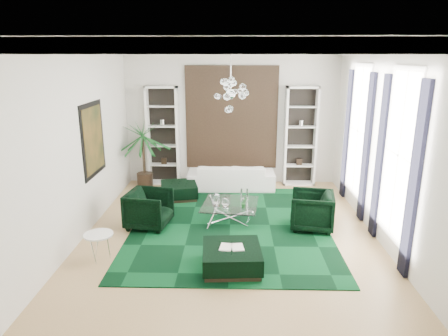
{
  "coord_description": "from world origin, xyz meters",
  "views": [
    {
      "loc": [
        0.08,
        -7.81,
        3.59
      ],
      "look_at": [
        -0.14,
        0.5,
        1.25
      ],
      "focal_mm": 32.0,
      "sensor_mm": 36.0,
      "label": 1
    }
  ],
  "objects_px": {
    "armchair_left": "(149,209)",
    "side_table": "(100,247)",
    "sofa": "(231,176)",
    "ottoman_side": "(179,191)",
    "ottoman_front": "(232,258)",
    "palm": "(143,145)",
    "coffee_table": "(230,212)",
    "armchair_right": "(312,210)"
  },
  "relations": [
    {
      "from": "armchair_left",
      "to": "side_table",
      "type": "height_order",
      "value": "armchair_left"
    },
    {
      "from": "sofa",
      "to": "armchair_left",
      "type": "relative_size",
      "value": 2.68
    },
    {
      "from": "armchair_left",
      "to": "ottoman_side",
      "type": "distance_m",
      "value": 1.86
    },
    {
      "from": "ottoman_side",
      "to": "ottoman_front",
      "type": "bearing_deg",
      "value": -68.48
    },
    {
      "from": "side_table",
      "to": "palm",
      "type": "relative_size",
      "value": 0.22
    },
    {
      "from": "coffee_table",
      "to": "ottoman_side",
      "type": "relative_size",
      "value": 1.33
    },
    {
      "from": "palm",
      "to": "ottoman_front",
      "type": "bearing_deg",
      "value": -60.95
    },
    {
      "from": "coffee_table",
      "to": "palm",
      "type": "relative_size",
      "value": 0.5
    },
    {
      "from": "armchair_left",
      "to": "coffee_table",
      "type": "bearing_deg",
      "value": -69.03
    },
    {
      "from": "armchair_left",
      "to": "coffee_table",
      "type": "relative_size",
      "value": 0.75
    },
    {
      "from": "ottoman_side",
      "to": "palm",
      "type": "xyz_separation_m",
      "value": [
        -1.1,
        0.95,
        1.0
      ]
    },
    {
      "from": "sofa",
      "to": "armchair_left",
      "type": "xyz_separation_m",
      "value": [
        -1.75,
        -2.65,
        0.06
      ]
    },
    {
      "from": "ottoman_side",
      "to": "side_table",
      "type": "height_order",
      "value": "side_table"
    },
    {
      "from": "palm",
      "to": "coffee_table",
      "type": "bearing_deg",
      "value": -44.41
    },
    {
      "from": "ottoman_side",
      "to": "ottoman_front",
      "type": "relative_size",
      "value": 0.9
    },
    {
      "from": "armchair_right",
      "to": "side_table",
      "type": "relative_size",
      "value": 1.72
    },
    {
      "from": "armchair_right",
      "to": "armchair_left",
      "type": "bearing_deg",
      "value": -79.87
    },
    {
      "from": "armchair_left",
      "to": "ottoman_side",
      "type": "height_order",
      "value": "armchair_left"
    },
    {
      "from": "sofa",
      "to": "palm",
      "type": "xyz_separation_m",
      "value": [
        -2.45,
        0.1,
        0.85
      ]
    },
    {
      "from": "ottoman_side",
      "to": "side_table",
      "type": "distance_m",
      "value": 3.45
    },
    {
      "from": "armchair_right",
      "to": "palm",
      "type": "distance_m",
      "value": 5.08
    },
    {
      "from": "ottoman_front",
      "to": "side_table",
      "type": "bearing_deg",
      "value": 174.05
    },
    {
      "from": "coffee_table",
      "to": "sofa",
      "type": "bearing_deg",
      "value": 90.0
    },
    {
      "from": "armchair_left",
      "to": "ottoman_side",
      "type": "relative_size",
      "value": 0.99
    },
    {
      "from": "armchair_right",
      "to": "ottoman_side",
      "type": "distance_m",
      "value": 3.59
    },
    {
      "from": "ottoman_front",
      "to": "side_table",
      "type": "xyz_separation_m",
      "value": [
        -2.4,
        0.25,
        0.05
      ]
    },
    {
      "from": "ottoman_front",
      "to": "side_table",
      "type": "relative_size",
      "value": 1.92
    },
    {
      "from": "side_table",
      "to": "palm",
      "type": "bearing_deg",
      "value": 91.35
    },
    {
      "from": "ottoman_side",
      "to": "side_table",
      "type": "bearing_deg",
      "value": -106.86
    },
    {
      "from": "sofa",
      "to": "palm",
      "type": "height_order",
      "value": "palm"
    },
    {
      "from": "armchair_left",
      "to": "coffee_table",
      "type": "xyz_separation_m",
      "value": [
        1.75,
        0.35,
        -0.2
      ]
    },
    {
      "from": "armchair_right",
      "to": "ottoman_front",
      "type": "bearing_deg",
      "value": -34.04
    },
    {
      "from": "armchair_right",
      "to": "palm",
      "type": "bearing_deg",
      "value": -113.09
    },
    {
      "from": "ottoman_side",
      "to": "sofa",
      "type": "bearing_deg",
      "value": 32.2
    },
    {
      "from": "side_table",
      "to": "palm",
      "type": "xyz_separation_m",
      "value": [
        -0.1,
        4.25,
        0.95
      ]
    },
    {
      "from": "ottoman_side",
      "to": "palm",
      "type": "distance_m",
      "value": 1.76
    },
    {
      "from": "armchair_right",
      "to": "side_table",
      "type": "xyz_separation_m",
      "value": [
        -4.1,
        -1.5,
        -0.16
      ]
    },
    {
      "from": "armchair_right",
      "to": "palm",
      "type": "height_order",
      "value": "palm"
    },
    {
      "from": "armchair_right",
      "to": "palm",
      "type": "relative_size",
      "value": 0.37
    },
    {
      "from": "armchair_left",
      "to": "side_table",
      "type": "xyz_separation_m",
      "value": [
        -0.6,
        -1.5,
        -0.16
      ]
    },
    {
      "from": "coffee_table",
      "to": "side_table",
      "type": "bearing_deg",
      "value": -141.79
    },
    {
      "from": "ottoman_side",
      "to": "armchair_right",
      "type": "bearing_deg",
      "value": -30.14
    }
  ]
}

